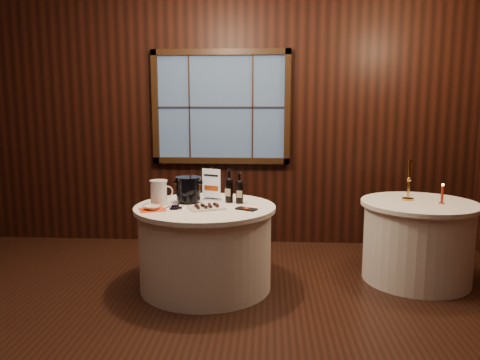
# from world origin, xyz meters

# --- Properties ---
(ground) EXTENTS (6.00, 6.00, 0.00)m
(ground) POSITION_xyz_m (0.00, 0.00, 0.00)
(ground) COLOR black
(ground) RESTS_ON ground
(back_wall) EXTENTS (6.00, 0.10, 3.00)m
(back_wall) POSITION_xyz_m (0.00, 2.48, 1.54)
(back_wall) COLOR black
(back_wall) RESTS_ON ground
(main_table) EXTENTS (1.28, 1.28, 0.77)m
(main_table) POSITION_xyz_m (0.00, 1.00, 0.39)
(main_table) COLOR white
(main_table) RESTS_ON ground
(side_table) EXTENTS (1.08, 1.08, 0.77)m
(side_table) POSITION_xyz_m (2.00, 1.30, 0.39)
(side_table) COLOR white
(side_table) RESTS_ON ground
(sign_stand) EXTENTS (0.19, 0.15, 0.31)m
(sign_stand) POSITION_xyz_m (0.03, 1.26, 0.88)
(sign_stand) COLOR #B8B8BF
(sign_stand) RESTS_ON main_table
(port_bottle_left) EXTENTS (0.07, 0.08, 0.31)m
(port_bottle_left) POSITION_xyz_m (0.21, 1.17, 0.91)
(port_bottle_left) COLOR black
(port_bottle_left) RESTS_ON main_table
(port_bottle_right) EXTENTS (0.07, 0.07, 0.29)m
(port_bottle_right) POSITION_xyz_m (0.31, 1.12, 0.90)
(port_bottle_right) COLOR black
(port_bottle_right) RESTS_ON main_table
(ice_bucket) EXTENTS (0.24, 0.24, 0.24)m
(ice_bucket) POSITION_xyz_m (-0.17, 1.13, 0.90)
(ice_bucket) COLOR black
(ice_bucket) RESTS_ON main_table
(chocolate_plate) EXTENTS (0.36, 0.31, 0.04)m
(chocolate_plate) POSITION_xyz_m (0.03, 0.86, 0.79)
(chocolate_plate) COLOR white
(chocolate_plate) RESTS_ON main_table
(chocolate_box) EXTENTS (0.20, 0.16, 0.02)m
(chocolate_box) POSITION_xyz_m (0.38, 0.86, 0.78)
(chocolate_box) COLOR black
(chocolate_box) RESTS_ON main_table
(grape_bunch) EXTENTS (0.17, 0.09, 0.04)m
(grape_bunch) POSITION_xyz_m (-0.24, 0.82, 0.79)
(grape_bunch) COLOR black
(grape_bunch) RESTS_ON main_table
(glass_pitcher) EXTENTS (0.21, 0.16, 0.23)m
(glass_pitcher) POSITION_xyz_m (-0.42, 1.00, 0.89)
(glass_pitcher) COLOR white
(glass_pitcher) RESTS_ON main_table
(orange_napkin) EXTENTS (0.28, 0.28, 0.00)m
(orange_napkin) POSITION_xyz_m (-0.44, 0.80, 0.77)
(orange_napkin) COLOR #F04214
(orange_napkin) RESTS_ON main_table
(cracker_bowl) EXTENTS (0.18, 0.18, 0.03)m
(cracker_bowl) POSITION_xyz_m (-0.44, 0.80, 0.79)
(cracker_bowl) COLOR white
(cracker_bowl) RESTS_ON orange_napkin
(brass_candlestick) EXTENTS (0.11, 0.11, 0.40)m
(brass_candlestick) POSITION_xyz_m (1.91, 1.37, 0.91)
(brass_candlestick) COLOR gold
(brass_candlestick) RESTS_ON side_table
(red_candle) EXTENTS (0.05, 0.05, 0.19)m
(red_candle) POSITION_xyz_m (2.17, 1.20, 0.85)
(red_candle) COLOR gold
(red_candle) RESTS_ON side_table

